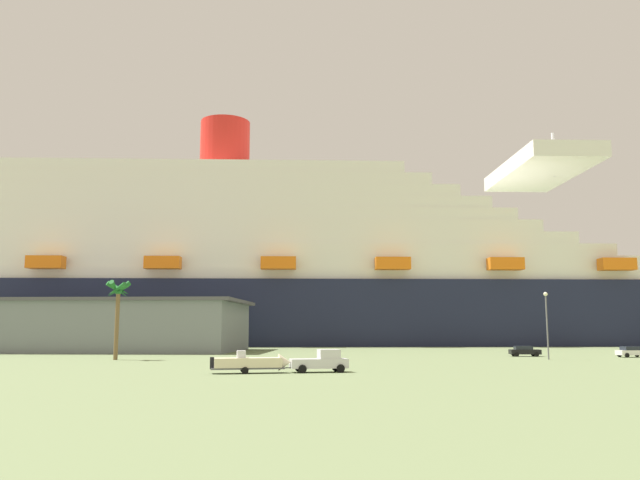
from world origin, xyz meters
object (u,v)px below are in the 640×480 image
object	(u,v)px
parked_car_black_coupe	(524,351)
palm_tree	(118,297)
pickup_truck	(321,361)
parked_car_white_van	(631,352)
small_boat_on_trailer	(254,363)
street_lamp	(547,316)
cruise_ship	(321,277)

from	to	relation	value
parked_car_black_coupe	palm_tree	bearing A→B (deg)	-168.18
pickup_truck	parked_car_white_van	size ratio (longest dim) A/B	1.29
parked_car_black_coupe	parked_car_white_van	world-z (taller)	same
pickup_truck	parked_car_black_coupe	bearing A→B (deg)	49.72
small_boat_on_trailer	street_lamp	xyz separation A→B (m)	(36.65, 26.98, 4.92)
small_boat_on_trailer	street_lamp	size ratio (longest dim) A/B	0.95
small_boat_on_trailer	parked_car_white_van	xyz separation A→B (m)	(51.22, 34.51, -0.13)
cruise_ship	parked_car_white_van	world-z (taller)	cruise_ship
pickup_truck	small_boat_on_trailer	xyz separation A→B (m)	(-6.37, -1.52, -0.08)
pickup_truck	small_boat_on_trailer	size ratio (longest dim) A/B	0.68
parked_car_black_coupe	cruise_ship	bearing A→B (deg)	117.01
street_lamp	cruise_ship	bearing A→B (deg)	114.16
palm_tree	parked_car_black_coupe	size ratio (longest dim) A/B	2.38
cruise_ship	small_boat_on_trailer	bearing A→B (deg)	-91.95
street_lamp	parked_car_white_van	bearing A→B (deg)	27.32
parked_car_black_coupe	small_boat_on_trailer	bearing A→B (deg)	-134.59
palm_tree	street_lamp	bearing A→B (deg)	2.42
parked_car_black_coupe	parked_car_white_van	size ratio (longest dim) A/B	0.99
street_lamp	parked_car_white_van	xyz separation A→B (m)	(14.58, 7.53, -5.05)
palm_tree	street_lamp	xyz separation A→B (m)	(58.88, 2.49, -2.58)
palm_tree	street_lamp	world-z (taller)	palm_tree
small_boat_on_trailer	parked_car_white_van	size ratio (longest dim) A/B	1.91
pickup_truck	parked_car_black_coupe	distance (m)	46.15
palm_tree	parked_car_black_coupe	bearing A→B (deg)	11.82
cruise_ship	parked_car_white_van	xyz separation A→B (m)	(47.78, -66.48, -16.60)
cruise_ship	street_lamp	xyz separation A→B (m)	(33.20, -74.01, -11.55)
cruise_ship	parked_car_white_van	size ratio (longest dim) A/B	49.74
cruise_ship	parked_car_white_van	distance (m)	83.53
street_lamp	parked_car_black_coupe	xyz separation A→B (m)	(-0.44, 9.75, -5.05)
pickup_truck	street_lamp	bearing A→B (deg)	40.06
cruise_ship	street_lamp	distance (m)	81.93
palm_tree	street_lamp	size ratio (longest dim) A/B	1.17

